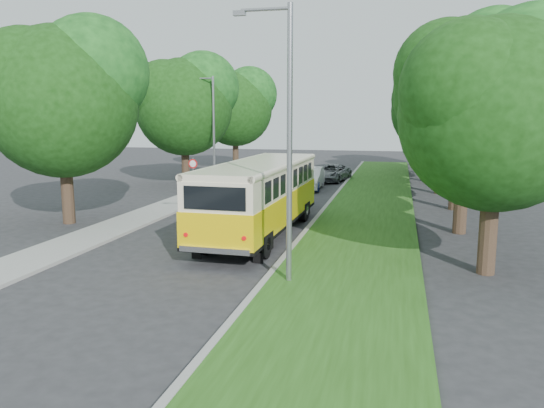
% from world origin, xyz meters
% --- Properties ---
extents(ground, '(120.00, 120.00, 0.00)m').
position_xyz_m(ground, '(0.00, 0.00, 0.00)').
color(ground, '#2A2A2C').
rests_on(ground, ground).
extents(curb, '(0.20, 70.00, 0.15)m').
position_xyz_m(curb, '(3.60, 5.00, 0.07)').
color(curb, gray).
rests_on(curb, ground).
extents(grass_verge, '(4.50, 70.00, 0.13)m').
position_xyz_m(grass_verge, '(5.95, 5.00, 0.07)').
color(grass_verge, '#254F15').
rests_on(grass_verge, ground).
extents(sidewalk, '(2.20, 70.00, 0.12)m').
position_xyz_m(sidewalk, '(-4.80, 5.00, 0.06)').
color(sidewalk, gray).
rests_on(sidewalk, ground).
extents(treeline, '(24.27, 41.91, 9.46)m').
position_xyz_m(treeline, '(3.15, 17.99, 5.93)').
color(treeline, '#332319').
rests_on(treeline, ground).
extents(lamppost_near, '(1.71, 0.16, 8.00)m').
position_xyz_m(lamppost_near, '(4.21, -2.50, 4.37)').
color(lamppost_near, gray).
rests_on(lamppost_near, ground).
extents(lamppost_far, '(1.71, 0.16, 7.50)m').
position_xyz_m(lamppost_far, '(-4.70, 16.00, 4.12)').
color(lamppost_far, gray).
rests_on(lamppost_far, ground).
extents(warning_sign, '(0.56, 0.10, 2.50)m').
position_xyz_m(warning_sign, '(-4.50, 11.98, 1.71)').
color(warning_sign, gray).
rests_on(warning_sign, ground).
extents(vintage_bus, '(3.00, 10.66, 3.15)m').
position_xyz_m(vintage_bus, '(1.82, 3.60, 1.57)').
color(vintage_bus, yellow).
rests_on(vintage_bus, ground).
extents(car_silver, '(1.62, 4.01, 1.37)m').
position_xyz_m(car_silver, '(1.68, 9.78, 0.68)').
color(car_silver, '#BCBBC0').
rests_on(car_silver, ground).
extents(car_white, '(1.71, 4.56, 1.49)m').
position_xyz_m(car_white, '(1.48, 18.19, 0.74)').
color(car_white, white).
rests_on(car_white, ground).
extents(car_blue, '(2.40, 4.44, 1.22)m').
position_xyz_m(car_blue, '(1.29, 18.00, 0.61)').
color(car_blue, navy).
rests_on(car_blue, ground).
extents(car_grey, '(2.97, 4.96, 1.29)m').
position_xyz_m(car_grey, '(2.34, 22.91, 0.65)').
color(car_grey, slate).
rests_on(car_grey, ground).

